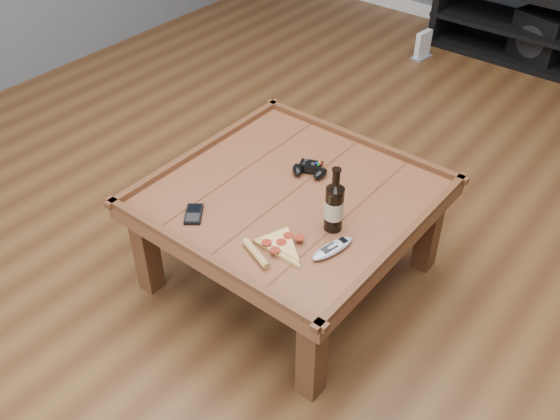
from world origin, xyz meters
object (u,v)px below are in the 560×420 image
Objects in this scene: coffee_table at (291,205)px; remote_control at (332,248)px; beer_bottle at (334,205)px; media_console at (538,26)px; subwoofer at (546,36)px; game_controller at (310,169)px; game_console at (423,46)px; smartphone at (194,214)px; pizza_slice at (278,246)px.

coffee_table is 0.37m from remote_control.
beer_bottle reaches higher than coffee_table.
subwoofer is (0.06, 0.05, -0.07)m from media_console.
beer_bottle reaches higher than game_controller.
beer_bottle is 1.39× the size of remote_control.
media_console is 7.40× the size of remote_control.
game_controller is (-0.02, 0.15, 0.08)m from coffee_table.
game_controller reaches higher than game_console.
game_controller is (-0.02, -2.60, 0.22)m from media_console.
coffee_table is at bearing 21.88° from smartphone.
subwoofer is at bearing 88.77° from coffee_table.
beer_bottle is at bearing -16.14° from coffee_table.
game_console is (-0.67, -0.50, -0.09)m from subwoofer.
coffee_table is 2.40m from game_console.
media_console is at bearing 67.39° from game_controller.
game_controller is 0.35× the size of subwoofer.
pizza_slice is at bearing -71.16° from subwoofer.
pizza_slice is 2.46× the size of smartphone.
beer_bottle is 0.36m from game_controller.
game_controller is at bearing 97.87° from coffee_table.
subwoofer is (0.06, 2.80, -0.22)m from coffee_table.
game_controller is 0.80× the size of remote_control.
smartphone is at bearing -150.14° from remote_control.
remote_control is at bearing -28.90° from coffee_table.
game_controller is 1.18× the size of smartphone.
smartphone is at bearing -120.44° from coffee_table.
remote_control is at bearing 53.86° from pizza_slice.
coffee_table is 2.75m from media_console.
beer_bottle is at bearing -69.22° from subwoofer.
subwoofer is at bearing 43.86° from game_console.
game_controller is at bearing 140.49° from beer_bottle.
remote_control is (0.52, 0.16, 0.01)m from smartphone.
beer_bottle is (0.25, -2.82, 0.31)m from media_console.
game_console is (-0.77, 2.58, -0.37)m from pizza_slice.
beer_bottle is at bearing -84.96° from media_console.
game_console is at bearing 123.09° from remote_control.
smartphone is at bearing -149.27° from beer_bottle.
smartphone is at bearing -73.73° from game_console.
game_console is at bearing 61.18° from smartphone.
pizza_slice is at bearing -66.02° from game_console.
beer_bottle is at bearing -6.96° from smartphone.
pizza_slice reaches higher than remote_control.
game_console is (-0.61, -0.45, -0.16)m from media_console.
media_console is at bearing -124.21° from subwoofer.
smartphone is (-0.45, -0.27, -0.10)m from beer_bottle.
pizza_slice reaches higher than game_console.
media_console is 4.45× the size of pizza_slice.
beer_bottle reaches higher than game_console.
smartphone is (-0.20, -3.09, 0.21)m from media_console.
remote_control reaches higher than game_console.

